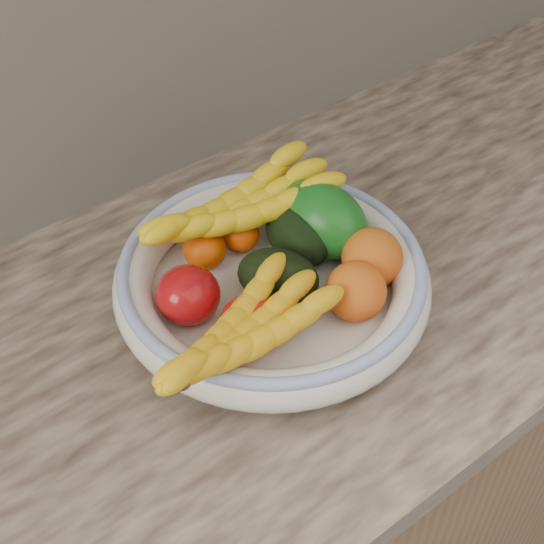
{
  "coord_description": "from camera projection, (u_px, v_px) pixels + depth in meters",
  "views": [
    {
      "loc": [
        -0.4,
        1.13,
        1.6
      ],
      "look_at": [
        0.0,
        1.66,
        0.96
      ],
      "focal_mm": 50.0,
      "sensor_mm": 36.0,
      "label": 1
    }
  ],
  "objects": [
    {
      "name": "kitchen_counter",
      "position": [
        263.0,
        474.0,
        1.28
      ],
      "size": [
        2.44,
        0.66,
        1.4
      ],
      "color": "brown",
      "rests_on": "ground"
    },
    {
      "name": "fruit_bowl",
      "position": [
        272.0,
        279.0,
        0.93
      ],
      "size": [
        0.39,
        0.39,
        0.08
      ],
      "color": "silver",
      "rests_on": "kitchen_counter"
    },
    {
      "name": "clementine_back_left",
      "position": [
        205.0,
        249.0,
        0.96
      ],
      "size": [
        0.06,
        0.06,
        0.05
      ],
      "primitive_type": "ellipsoid",
      "rotation": [
        0.0,
        0.0,
        0.13
      ],
      "color": "#DC5104",
      "rests_on": "fruit_bowl"
    },
    {
      "name": "clementine_back_right",
      "position": [
        225.0,
        221.0,
        1.0
      ],
      "size": [
        0.06,
        0.06,
        0.04
      ],
      "primitive_type": "ellipsoid",
      "rotation": [
        0.0,
        0.0,
        -0.23
      ],
      "color": "#E25004",
      "rests_on": "fruit_bowl"
    },
    {
      "name": "clementine_back_mid",
      "position": [
        241.0,
        234.0,
        0.98
      ],
      "size": [
        0.05,
        0.05,
        0.04
      ],
      "primitive_type": "ellipsoid",
      "rotation": [
        0.0,
        0.0,
        0.12
      ],
      "color": "#FC5505",
      "rests_on": "fruit_bowl"
    },
    {
      "name": "tomato_left",
      "position": [
        188.0,
        295.0,
        0.89
      ],
      "size": [
        0.09,
        0.09,
        0.07
      ],
      "primitive_type": "ellipsoid",
      "rotation": [
        0.0,
        0.0,
        -0.23
      ],
      "color": "#A60C0F",
      "rests_on": "fruit_bowl"
    },
    {
      "name": "tomato_near_left",
      "position": [
        250.0,
        323.0,
        0.86
      ],
      "size": [
        0.08,
        0.08,
        0.06
      ],
      "primitive_type": "ellipsoid",
      "rotation": [
        0.0,
        0.0,
        -0.22
      ],
      "color": "red",
      "rests_on": "fruit_bowl"
    },
    {
      "name": "avocado_center",
      "position": [
        278.0,
        277.0,
        0.91
      ],
      "size": [
        0.11,
        0.12,
        0.07
      ],
      "primitive_type": "ellipsoid",
      "rotation": [
        0.0,
        0.0,
        0.6
      ],
      "color": "black",
      "rests_on": "fruit_bowl"
    },
    {
      "name": "avocado_right",
      "position": [
        298.0,
        233.0,
        0.97
      ],
      "size": [
        0.09,
        0.12,
        0.07
      ],
      "primitive_type": "ellipsoid",
      "rotation": [
        0.0,
        0.0,
        -0.13
      ],
      "color": "black",
      "rests_on": "fruit_bowl"
    },
    {
      "name": "green_mango",
      "position": [
        321.0,
        219.0,
        0.97
      ],
      "size": [
        0.14,
        0.15,
        0.12
      ],
      "primitive_type": "ellipsoid",
      "rotation": [
        0.0,
        0.31,
        0.18
      ],
      "color": "#105514",
      "rests_on": "fruit_bowl"
    },
    {
      "name": "peach_front",
      "position": [
        356.0,
        291.0,
        0.89
      ],
      "size": [
        0.09,
        0.09,
        0.07
      ],
      "primitive_type": "ellipsoid",
      "rotation": [
        0.0,
        0.0,
        0.31
      ],
      "color": "orange",
      "rests_on": "fruit_bowl"
    },
    {
      "name": "peach_right",
      "position": [
        372.0,
        258.0,
        0.93
      ],
      "size": [
        0.09,
        0.09,
        0.08
      ],
      "primitive_type": "ellipsoid",
      "rotation": [
        0.0,
        0.0,
        0.27
      ],
      "color": "orange",
      "rests_on": "fruit_bowl"
    },
    {
      "name": "banana_bunch_back",
      "position": [
        239.0,
        213.0,
        0.96
      ],
      "size": [
        0.29,
        0.12,
        0.08
      ],
      "primitive_type": null,
      "rotation": [
        0.0,
        0.0,
        -0.05
      ],
      "color": "yellow",
      "rests_on": "fruit_bowl"
    },
    {
      "name": "banana_bunch_front",
      "position": [
        243.0,
        338.0,
        0.82
      ],
      "size": [
        0.28,
        0.16,
        0.07
      ],
      "primitive_type": null,
      "rotation": [
        0.0,
        0.0,
        0.21
      ],
      "color": "yellow",
      "rests_on": "fruit_bowl"
    }
  ]
}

